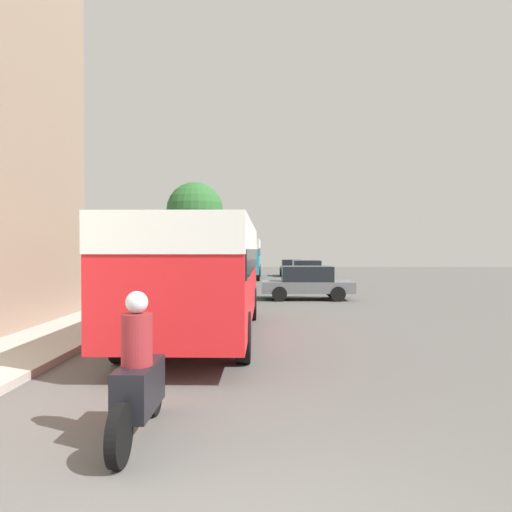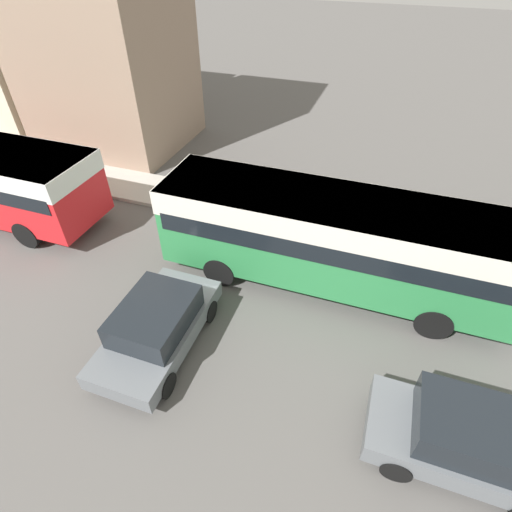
{
  "view_description": "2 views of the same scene",
  "coord_description": "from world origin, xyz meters",
  "px_view_note": "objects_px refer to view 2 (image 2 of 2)",
  "views": [
    {
      "loc": [
        -0.02,
        -3.29,
        2.21
      ],
      "look_at": [
        -0.51,
        21.93,
        1.88
      ],
      "focal_mm": 35.0,
      "sensor_mm": 36.0,
      "label": 1
    },
    {
      "loc": [
        7.32,
        23.38,
        8.77
      ],
      "look_at": [
        -0.81,
        20.53,
        1.53
      ],
      "focal_mm": 28.0,
      "sensor_mm": 36.0,
      "label": 2
    }
  ],
  "objects_px": {
    "bus_following": "(333,232)",
    "pedestrian_walking_away": "(264,193)",
    "pedestrian_near_curb": "(388,217)",
    "car_crossing": "(466,439)",
    "car_far_curb": "(157,325)"
  },
  "relations": [
    {
      "from": "car_crossing",
      "to": "car_far_curb",
      "type": "relative_size",
      "value": 0.96
    },
    {
      "from": "car_far_curb",
      "to": "pedestrian_near_curb",
      "type": "bearing_deg",
      "value": -128.22
    },
    {
      "from": "car_crossing",
      "to": "pedestrian_walking_away",
      "type": "xyz_separation_m",
      "value": [
        -7.41,
        -6.73,
        0.16
      ]
    },
    {
      "from": "car_crossing",
      "to": "pedestrian_near_curb",
      "type": "height_order",
      "value": "pedestrian_near_curb"
    },
    {
      "from": "bus_following",
      "to": "car_crossing",
      "type": "bearing_deg",
      "value": 39.72
    },
    {
      "from": "bus_following",
      "to": "car_far_curb",
      "type": "distance_m",
      "value": 5.47
    },
    {
      "from": "bus_following",
      "to": "pedestrian_near_curb",
      "type": "bearing_deg",
      "value": 151.46
    },
    {
      "from": "pedestrian_walking_away",
      "to": "pedestrian_near_curb",
      "type": "bearing_deg",
      "value": 86.63
    },
    {
      "from": "bus_following",
      "to": "pedestrian_walking_away",
      "type": "bearing_deg",
      "value": -134.31
    },
    {
      "from": "pedestrian_near_curb",
      "to": "pedestrian_walking_away",
      "type": "distance_m",
      "value": 4.53
    },
    {
      "from": "car_crossing",
      "to": "pedestrian_walking_away",
      "type": "bearing_deg",
      "value": -137.75
    },
    {
      "from": "car_crossing",
      "to": "pedestrian_walking_away",
      "type": "distance_m",
      "value": 10.01
    },
    {
      "from": "pedestrian_walking_away",
      "to": "bus_following",
      "type": "bearing_deg",
      "value": 45.69
    },
    {
      "from": "car_crossing",
      "to": "pedestrian_near_curb",
      "type": "bearing_deg",
      "value": -162.83
    },
    {
      "from": "car_far_curb",
      "to": "car_crossing",
      "type": "bearing_deg",
      "value": 175.55
    }
  ]
}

